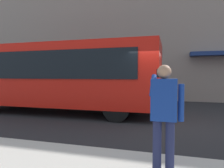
% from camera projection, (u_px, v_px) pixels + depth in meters
% --- Properties ---
extents(ground_plane, '(60.00, 60.00, 0.00)m').
position_uv_depth(ground_plane, '(166.00, 122.00, 7.37)').
color(ground_plane, '#232326').
extents(building_facade_far, '(28.00, 1.55, 12.00)m').
position_uv_depth(building_facade_far, '(169.00, 11.00, 13.64)').
color(building_facade_far, gray).
rests_on(building_facade_far, ground_plane).
extents(red_bus, '(9.05, 2.54, 3.08)m').
position_uv_depth(red_bus, '(58.00, 75.00, 9.22)').
color(red_bus, red).
rests_on(red_bus, ground_plane).
extents(pedestrian_photographer, '(0.53, 0.52, 1.70)m').
position_uv_depth(pedestrian_photographer, '(164.00, 110.00, 3.25)').
color(pedestrian_photographer, '#1E2347').
rests_on(pedestrian_photographer, sidewalk_curb).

